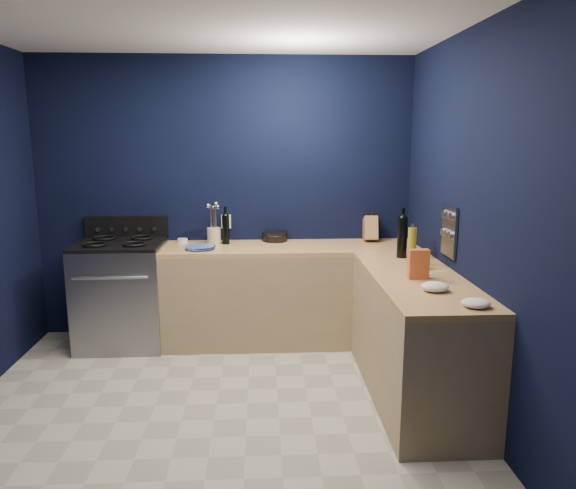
{
  "coord_description": "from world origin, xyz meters",
  "views": [
    {
      "loc": [
        0.33,
        -3.38,
        1.88
      ],
      "look_at": [
        0.55,
        1.0,
        1.0
      ],
      "focal_mm": 33.94,
      "sensor_mm": 36.0,
      "label": 1
    }
  ],
  "objects": [
    {
      "name": "knife_block",
      "position": [
        1.36,
        1.65,
        1.01
      ],
      "size": [
        0.14,
        0.27,
        0.28
      ],
      "primitive_type": "cube",
      "rotation": [
        -0.31,
        0.0,
        -0.07
      ],
      "color": "olive",
      "rests_on": "top_back"
    },
    {
      "name": "towel_end",
      "position": [
        1.57,
        -0.41,
        0.93
      ],
      "size": [
        0.2,
        0.19,
        0.05
      ],
      "primitive_type": "ellipsoid",
      "rotation": [
        0.0,
        0.0,
        0.24
      ],
      "color": "white",
      "rests_on": "top_right"
    },
    {
      "name": "utensil_crock",
      "position": [
        -0.1,
        1.55,
        0.98
      ],
      "size": [
        0.15,
        0.15,
        0.15
      ],
      "primitive_type": "cylinder",
      "rotation": [
        0.0,
        0.0,
        -0.25
      ],
      "color": "beige",
      "rests_on": "top_back"
    },
    {
      "name": "spice_panel",
      "position": [
        1.74,
        0.55,
        1.18
      ],
      "size": [
        0.02,
        0.28,
        0.38
      ],
      "primitive_type": "cube",
      "color": "gray",
      "rests_on": "wall_right"
    },
    {
      "name": "oil_bottle",
      "position": [
        1.5,
        0.69,
        1.04
      ],
      "size": [
        0.09,
        0.09,
        0.29
      ],
      "primitive_type": "cylinder",
      "rotation": [
        0.0,
        0.0,
        0.41
      ],
      "color": "olive",
      "rests_on": "top_right"
    },
    {
      "name": "gas_range",
      "position": [
        -0.93,
        1.42,
        0.46
      ],
      "size": [
        0.76,
        0.66,
        0.92
      ],
      "primitive_type": "cube",
      "color": "gray",
      "rests_on": "floor"
    },
    {
      "name": "wall_front",
      "position": [
        0.0,
        -1.76,
        1.3
      ],
      "size": [
        3.5,
        0.02,
        2.6
      ],
      "primitive_type": "cube",
      "color": "black",
      "rests_on": "ground"
    },
    {
      "name": "wall_back",
      "position": [
        0.0,
        1.76,
        1.3
      ],
      "size": [
        3.5,
        0.02,
        2.6
      ],
      "primitive_type": "cube",
      "color": "black",
      "rests_on": "ground"
    },
    {
      "name": "oven_door",
      "position": [
        -0.93,
        1.1,
        0.45
      ],
      "size": [
        0.59,
        0.02,
        0.42
      ],
      "primitive_type": "cube",
      "color": "black",
      "rests_on": "gas_range"
    },
    {
      "name": "wine_bottle_back",
      "position": [
        0.01,
        1.55,
        1.03
      ],
      "size": [
        0.09,
        0.09,
        0.27
      ],
      "primitive_type": "cylinder",
      "rotation": [
        0.0,
        0.0,
        -0.43
      ],
      "color": "black",
      "rests_on": "top_back"
    },
    {
      "name": "ceiling",
      "position": [
        0.0,
        0.0,
        2.61
      ],
      "size": [
        3.5,
        3.5,
        0.02
      ],
      "primitive_type": "cube",
      "color": "silver",
      "rests_on": "ground"
    },
    {
      "name": "wine_bottle_right",
      "position": [
        1.48,
        0.91,
        1.06
      ],
      "size": [
        0.11,
        0.11,
        0.33
      ],
      "primitive_type": "cylinder",
      "rotation": [
        0.0,
        0.0,
        0.39
      ],
      "color": "black",
      "rests_on": "top_right"
    },
    {
      "name": "cab_right",
      "position": [
        1.44,
        0.29,
        0.43
      ],
      "size": [
        0.63,
        1.67,
        0.86
      ],
      "primitive_type": "cube",
      "color": "#A1855B",
      "rests_on": "floor"
    },
    {
      "name": "crouton_bag",
      "position": [
        1.42,
        0.24,
        1.0
      ],
      "size": [
        0.14,
        0.07,
        0.21
      ],
      "primitive_type": "cube",
      "rotation": [
        0.0,
        0.0,
        0.04
      ],
      "color": "red",
      "rests_on": "top_right"
    },
    {
      "name": "backguard",
      "position": [
        -0.93,
        1.72,
        1.04
      ],
      "size": [
        0.76,
        0.06,
        0.2
      ],
      "primitive_type": "cube",
      "color": "black",
      "rests_on": "gas_range"
    },
    {
      "name": "cooktop",
      "position": [
        -0.93,
        1.42,
        0.94
      ],
      "size": [
        0.76,
        0.66,
        0.03
      ],
      "primitive_type": "cube",
      "color": "black",
      "rests_on": "gas_range"
    },
    {
      "name": "top_back",
      "position": [
        0.6,
        1.44,
        0.88
      ],
      "size": [
        2.3,
        0.63,
        0.04
      ],
      "primitive_type": "cube",
      "color": "olive",
      "rests_on": "cab_back"
    },
    {
      "name": "top_right",
      "position": [
        1.44,
        0.29,
        0.88
      ],
      "size": [
        0.63,
        1.67,
        0.04
      ],
      "primitive_type": "cube",
      "color": "olive",
      "rests_on": "cab_right"
    },
    {
      "name": "cab_back",
      "position": [
        0.6,
        1.44,
        0.43
      ],
      "size": [
        2.3,
        0.63,
        0.86
      ],
      "primitive_type": "cube",
      "color": "#A1855B",
      "rests_on": "floor"
    },
    {
      "name": "spice_jar_far",
      "position": [
        1.57,
        0.54,
        0.94
      ],
      "size": [
        0.06,
        0.06,
        0.09
      ],
      "primitive_type": "cylinder",
      "rotation": [
        0.0,
        0.0,
        -0.43
      ],
      "color": "olive",
      "rests_on": "top_right"
    },
    {
      "name": "lemon_basket",
      "position": [
        0.46,
        1.67,
        0.94
      ],
      "size": [
        0.24,
        0.24,
        0.09
      ],
      "primitive_type": "cylinder",
      "rotation": [
        0.0,
        0.0,
        -0.04
      ],
      "color": "black",
      "rests_on": "top_back"
    },
    {
      "name": "wall_right",
      "position": [
        1.76,
        0.0,
        1.3
      ],
      "size": [
        0.02,
        3.5,
        2.6
      ],
      "primitive_type": "cube",
      "color": "black",
      "rests_on": "ground"
    },
    {
      "name": "ramekin",
      "position": [
        -0.4,
        1.64,
        0.92
      ],
      "size": [
        0.12,
        0.12,
        0.04
      ],
      "primitive_type": "cylinder",
      "rotation": [
        0.0,
        0.0,
        -0.29
      ],
      "color": "white",
      "rests_on": "top_back"
    },
    {
      "name": "plate_stack",
      "position": [
        -0.21,
        1.32,
        0.92
      ],
      "size": [
        0.31,
        0.31,
        0.03
      ],
      "primitive_type": "cylinder",
      "rotation": [
        0.0,
        0.0,
        0.29
      ],
      "color": "#34539D",
      "rests_on": "top_back"
    },
    {
      "name": "wall_outlet",
      "position": [
        0.0,
        1.74,
        1.08
      ],
      "size": [
        0.09,
        0.02,
        0.13
      ],
      "primitive_type": "cube",
      "color": "white",
      "rests_on": "wall_back"
    },
    {
      "name": "towel_front",
      "position": [
        1.44,
        -0.08,
        0.93
      ],
      "size": [
        0.22,
        0.2,
        0.06
      ],
      "primitive_type": "ellipsoid",
      "rotation": [
        0.0,
        0.0,
        -0.35
      ],
      "color": "white",
      "rests_on": "top_right"
    },
    {
      "name": "spice_jar_near",
      "position": [
        1.52,
        0.52,
        0.95
      ],
      "size": [
        0.06,
        0.06,
        0.11
      ],
      "primitive_type": "cylinder",
      "rotation": [
        0.0,
        0.0,
        0.15
      ],
      "color": "olive",
      "rests_on": "top_right"
    },
    {
      "name": "floor",
      "position": [
        0.0,
        0.0,
        -0.01
      ],
      "size": [
        3.5,
        3.5,
        0.02
      ],
      "primitive_type": "cube",
      "color": "#ADA997",
      "rests_on": "ground"
    }
  ]
}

